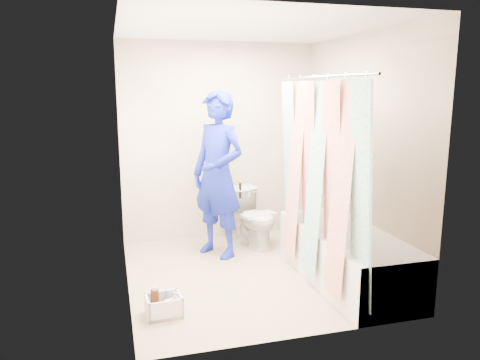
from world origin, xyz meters
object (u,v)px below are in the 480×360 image
object	(u,v)px
cleaning_caddy	(165,306)
bathtub	(346,254)
toilet	(254,218)
plumber	(218,175)

from	to	relation	value
cleaning_caddy	bathtub	bearing A→B (deg)	3.50
toilet	bathtub	bearing A→B (deg)	-84.13
plumber	cleaning_caddy	distance (m)	1.72
bathtub	cleaning_caddy	world-z (taller)	bathtub
bathtub	cleaning_caddy	distance (m)	1.81
bathtub	cleaning_caddy	bearing A→B (deg)	-172.03
plumber	cleaning_caddy	world-z (taller)	plumber
toilet	plumber	distance (m)	0.78
bathtub	toilet	xyz separation A→B (m)	(-0.55, 1.25, 0.07)
bathtub	plumber	bearing A→B (deg)	134.21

